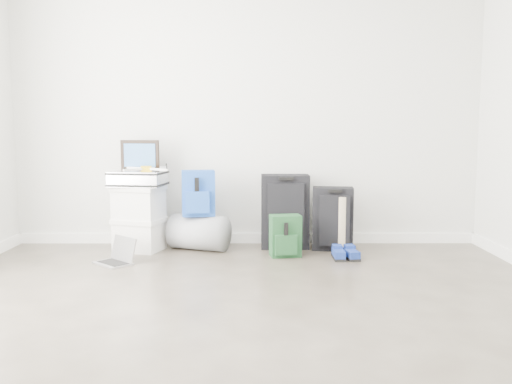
{
  "coord_description": "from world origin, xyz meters",
  "views": [
    {
      "loc": [
        0.08,
        -2.77,
        1.13
      ],
      "look_at": [
        0.09,
        1.9,
        0.58
      ],
      "focal_mm": 38.0,
      "sensor_mm": 36.0,
      "label": 1
    }
  ],
  "objects_px": {
    "boxes_stack": "(139,218)",
    "briefcase": "(138,179)",
    "carry_on": "(333,219)",
    "laptop": "(117,257)",
    "large_suitcase": "(285,211)",
    "duffel_bag": "(199,232)"
  },
  "relations": [
    {
      "from": "boxes_stack",
      "to": "briefcase",
      "type": "relative_size",
      "value": 1.28
    },
    {
      "from": "briefcase",
      "to": "carry_on",
      "type": "distance_m",
      "value": 1.84
    },
    {
      "from": "briefcase",
      "to": "laptop",
      "type": "relative_size",
      "value": 1.25
    },
    {
      "from": "large_suitcase",
      "to": "boxes_stack",
      "type": "bearing_deg",
      "value": -175.18
    },
    {
      "from": "carry_on",
      "to": "laptop",
      "type": "distance_m",
      "value": 1.97
    },
    {
      "from": "large_suitcase",
      "to": "carry_on",
      "type": "height_order",
      "value": "large_suitcase"
    },
    {
      "from": "boxes_stack",
      "to": "duffel_bag",
      "type": "bearing_deg",
      "value": 19.29
    },
    {
      "from": "briefcase",
      "to": "carry_on",
      "type": "relative_size",
      "value": 0.81
    },
    {
      "from": "large_suitcase",
      "to": "carry_on",
      "type": "relative_size",
      "value": 1.19
    },
    {
      "from": "large_suitcase",
      "to": "carry_on",
      "type": "bearing_deg",
      "value": -11.05
    },
    {
      "from": "carry_on",
      "to": "large_suitcase",
      "type": "bearing_deg",
      "value": 175.55
    },
    {
      "from": "duffel_bag",
      "to": "carry_on",
      "type": "distance_m",
      "value": 1.26
    },
    {
      "from": "laptop",
      "to": "carry_on",
      "type": "bearing_deg",
      "value": 58.54
    },
    {
      "from": "carry_on",
      "to": "laptop",
      "type": "relative_size",
      "value": 1.55
    },
    {
      "from": "duffel_bag",
      "to": "large_suitcase",
      "type": "height_order",
      "value": "large_suitcase"
    },
    {
      "from": "briefcase",
      "to": "laptop",
      "type": "bearing_deg",
      "value": -90.94
    },
    {
      "from": "boxes_stack",
      "to": "duffel_bag",
      "type": "xyz_separation_m",
      "value": [
        0.55,
        0.02,
        -0.14
      ]
    },
    {
      "from": "briefcase",
      "to": "large_suitcase",
      "type": "height_order",
      "value": "briefcase"
    },
    {
      "from": "briefcase",
      "to": "boxes_stack",
      "type": "bearing_deg",
      "value": -171.34
    },
    {
      "from": "duffel_bag",
      "to": "briefcase",
      "type": "bearing_deg",
      "value": -156.82
    },
    {
      "from": "large_suitcase",
      "to": "carry_on",
      "type": "distance_m",
      "value": 0.45
    },
    {
      "from": "boxes_stack",
      "to": "carry_on",
      "type": "relative_size",
      "value": 1.03
    }
  ]
}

